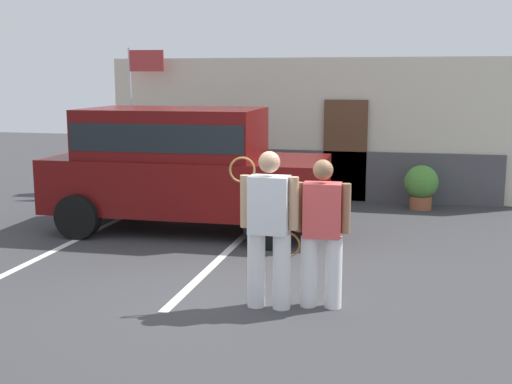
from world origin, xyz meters
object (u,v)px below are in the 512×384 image
Objects in this scene: tennis_player_man at (269,227)px; potted_plant_by_porch at (421,185)px; tennis_player_woman at (321,232)px; flag_pole at (138,94)px; parked_suv at (182,163)px.

tennis_player_man is 6.37m from potted_plant_by_porch.
tennis_player_woman reaches higher than potted_plant_by_porch.
tennis_player_woman is 6.09m from potted_plant_by_porch.
tennis_player_woman is at bearing -52.31° from flag_pole.
potted_plant_by_porch is at bearing -2.94° from flag_pole.
parked_suv is 5.34× the size of potted_plant_by_porch.
tennis_player_man is 1.06× the size of tennis_player_woman.
tennis_player_woman is at bearing -50.52° from parked_suv.
tennis_player_woman is (0.57, 0.15, -0.06)m from tennis_player_man.
flag_pole is (-4.85, 6.27, 1.33)m from tennis_player_woman.
tennis_player_man is at bearing -56.32° from flag_pole.
flag_pole reaches higher than parked_suv.
tennis_player_woman is at bearing -101.09° from potted_plant_by_porch.
flag_pole is at bearing 177.06° from potted_plant_by_porch.
tennis_player_man is (2.22, -3.40, -0.22)m from parked_suv.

